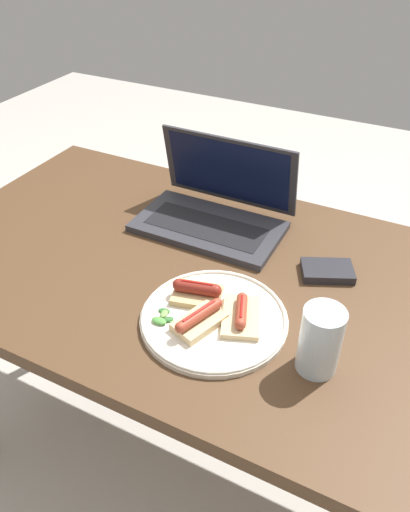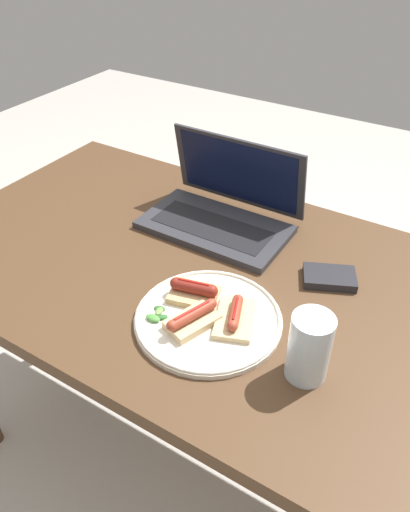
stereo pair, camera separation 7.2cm
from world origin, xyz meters
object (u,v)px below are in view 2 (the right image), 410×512
object	(u,v)px
drinking_glass	(309,347)
external_drive	(329,277)
plate	(208,318)
laptop	(221,211)

from	to	relation	value
drinking_glass	external_drive	bearing A→B (deg)	101.55
plate	external_drive	distance (m)	0.30
drinking_glass	external_drive	distance (m)	0.28
laptop	plate	bearing A→B (deg)	-63.97
laptop	drinking_glass	bearing A→B (deg)	-42.55
drinking_glass	laptop	bearing A→B (deg)	137.45
plate	drinking_glass	world-z (taller)	drinking_glass
plate	laptop	bearing A→B (deg)	116.03
external_drive	drinking_glass	bearing A→B (deg)	-102.94
plate	drinking_glass	bearing A→B (deg)	-5.43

